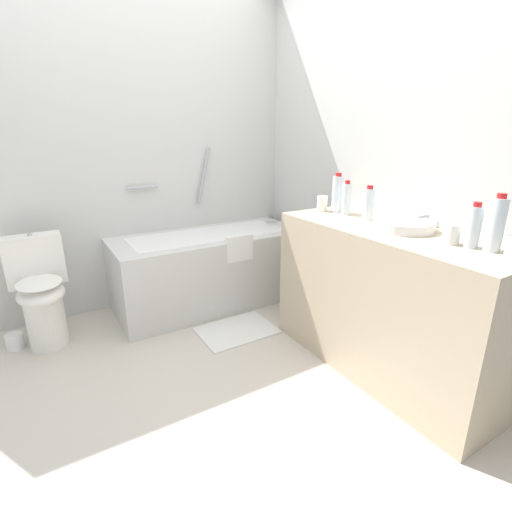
# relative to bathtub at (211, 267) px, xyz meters

# --- Properties ---
(ground_plane) EXTENTS (3.84, 3.84, 0.00)m
(ground_plane) POSITION_rel_bathtub_xyz_m (-0.56, -0.90, -0.32)
(ground_plane) COLOR beige
(wall_back_tiled) EXTENTS (3.24, 0.10, 2.56)m
(wall_back_tiled) POSITION_rel_bathtub_xyz_m (-0.56, 0.38, 0.96)
(wall_back_tiled) COLOR silver
(wall_back_tiled) RESTS_ON ground_plane
(wall_right_mirror) EXTENTS (0.10, 2.86, 2.56)m
(wall_right_mirror) POSITION_rel_bathtub_xyz_m (0.91, -0.90, 0.96)
(wall_right_mirror) COLOR silver
(wall_right_mirror) RESTS_ON ground_plane
(bathtub) EXTENTS (1.55, 0.66, 1.27)m
(bathtub) POSITION_rel_bathtub_xyz_m (0.00, 0.00, 0.00)
(bathtub) COLOR silver
(bathtub) RESTS_ON ground_plane
(toilet) EXTENTS (0.36, 0.47, 0.75)m
(toilet) POSITION_rel_bathtub_xyz_m (-1.24, -0.02, 0.06)
(toilet) COLOR white
(toilet) RESTS_ON ground_plane
(vanity_counter) EXTENTS (0.63, 1.41, 0.88)m
(vanity_counter) POSITION_rel_bathtub_xyz_m (0.54, -1.40, 0.12)
(vanity_counter) COLOR tan
(vanity_counter) RESTS_ON ground_plane
(sink_basin) EXTENTS (0.33, 0.33, 0.05)m
(sink_basin) POSITION_rel_bathtub_xyz_m (0.54, -1.43, 0.58)
(sink_basin) COLOR white
(sink_basin) RESTS_ON vanity_counter
(sink_faucet) EXTENTS (0.11, 0.15, 0.07)m
(sink_faucet) POSITION_rel_bathtub_xyz_m (0.73, -1.43, 0.59)
(sink_faucet) COLOR silver
(sink_faucet) RESTS_ON vanity_counter
(water_bottle_0) EXTENTS (0.06, 0.06, 0.22)m
(water_bottle_0) POSITION_rel_bathtub_xyz_m (0.55, -0.96, 0.66)
(water_bottle_0) COLOR silver
(water_bottle_0) RESTS_ON vanity_counter
(water_bottle_1) EXTENTS (0.07, 0.07, 0.26)m
(water_bottle_1) POSITION_rel_bathtub_xyz_m (0.54, -1.89, 0.68)
(water_bottle_1) COLOR silver
(water_bottle_1) RESTS_ON vanity_counter
(water_bottle_2) EXTENTS (0.07, 0.07, 0.21)m
(water_bottle_2) POSITION_rel_bathtub_xyz_m (0.52, -1.81, 0.65)
(water_bottle_2) COLOR silver
(water_bottle_2) RESTS_ON vanity_counter
(water_bottle_3) EXTENTS (0.07, 0.07, 0.26)m
(water_bottle_3) POSITION_rel_bathtub_xyz_m (0.56, -0.87, 0.68)
(water_bottle_3) COLOR silver
(water_bottle_3) RESTS_ON vanity_counter
(water_bottle_4) EXTENTS (0.07, 0.07, 0.21)m
(water_bottle_4) POSITION_rel_bathtub_xyz_m (0.56, -1.14, 0.65)
(water_bottle_4) COLOR silver
(water_bottle_4) RESTS_ON vanity_counter
(drinking_glass_1) EXTENTS (0.07, 0.07, 0.10)m
(drinking_glass_1) POSITION_rel_bathtub_xyz_m (0.50, -1.73, 0.60)
(drinking_glass_1) COLOR white
(drinking_glass_1) RESTS_ON vanity_counter
(drinking_glass_2) EXTENTS (0.07, 0.07, 0.10)m
(drinking_glass_2) POSITION_rel_bathtub_xyz_m (0.50, -0.78, 0.61)
(drinking_glass_2) COLOR white
(drinking_glass_2) RESTS_ON vanity_counter
(bath_mat) EXTENTS (0.54, 0.39, 0.01)m
(bath_mat) POSITION_rel_bathtub_xyz_m (-0.06, -0.56, -0.31)
(bath_mat) COLOR white
(bath_mat) RESTS_ON ground_plane
(toilet_paper_roll) EXTENTS (0.11, 0.11, 0.10)m
(toilet_paper_roll) POSITION_rel_bathtub_xyz_m (-1.45, 0.01, -0.27)
(toilet_paper_roll) COLOR white
(toilet_paper_roll) RESTS_ON ground_plane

